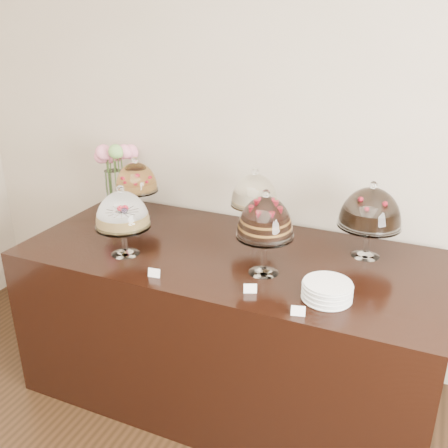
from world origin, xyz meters
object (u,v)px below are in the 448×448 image
at_px(cake_stand_sugar_sponge, 122,213).
at_px(plate_stack, 327,291).
at_px(cake_stand_choco_layer, 265,220).
at_px(cake_stand_fruit_tart, 136,180).
at_px(flower_vase, 114,166).
at_px(display_counter, 228,323).
at_px(cake_stand_cheesecake, 255,193).
at_px(cake_stand_dark_choco, 371,210).

relative_size(cake_stand_sugar_sponge, plate_stack, 1.75).
relative_size(cake_stand_choco_layer, cake_stand_fruit_tart, 1.09).
bearing_deg(flower_vase, plate_stack, -22.11).
bearing_deg(display_counter, flower_vase, 159.37).
bearing_deg(cake_stand_cheesecake, cake_stand_dark_choco, 0.41).
bearing_deg(cake_stand_fruit_tart, cake_stand_choco_layer, -21.12).
bearing_deg(cake_stand_fruit_tart, plate_stack, -20.95).
relative_size(cake_stand_choco_layer, flower_vase, 0.96).
relative_size(cake_stand_choco_layer, cake_stand_cheesecake, 1.06).
bearing_deg(cake_stand_sugar_sponge, plate_stack, -1.80).
bearing_deg(plate_stack, cake_stand_choco_layer, 159.55).
xyz_separation_m(cake_stand_dark_choco, cake_stand_fruit_tart, (-1.38, -0.02, -0.01)).
relative_size(cake_stand_cheesecake, flower_vase, 0.91).
height_order(display_counter, flower_vase, flower_vase).
distance_m(cake_stand_fruit_tart, flower_vase, 0.28).
height_order(cake_stand_choco_layer, cake_stand_fruit_tart, cake_stand_choco_layer).
bearing_deg(cake_stand_choco_layer, cake_stand_dark_choco, 42.35).
distance_m(cake_stand_sugar_sponge, cake_stand_fruit_tart, 0.51).
bearing_deg(cake_stand_dark_choco, plate_stack, -99.61).
distance_m(cake_stand_choco_layer, cake_stand_cheesecake, 0.43).
distance_m(display_counter, cake_stand_dark_choco, 1.01).
height_order(cake_stand_dark_choco, flower_vase, flower_vase).
xyz_separation_m(display_counter, cake_stand_dark_choco, (0.68, 0.25, 0.70)).
bearing_deg(cake_stand_cheesecake, cake_stand_sugar_sponge, -138.66).
bearing_deg(plate_stack, cake_stand_fruit_tart, 159.05).
xyz_separation_m(cake_stand_choco_layer, flower_vase, (-1.20, 0.50, -0.00)).
xyz_separation_m(cake_stand_dark_choco, plate_stack, (-0.09, -0.52, -0.21)).
height_order(cake_stand_cheesecake, cake_stand_dark_choco, cake_stand_dark_choco).
xyz_separation_m(cake_stand_sugar_sponge, cake_stand_cheesecake, (0.54, 0.48, 0.03)).
relative_size(cake_stand_sugar_sponge, cake_stand_dark_choco, 0.93).
distance_m(cake_stand_cheesecake, cake_stand_fruit_tart, 0.76).
distance_m(cake_stand_sugar_sponge, flower_vase, 0.75).
height_order(display_counter, cake_stand_fruit_tart, cake_stand_fruit_tart).
bearing_deg(cake_stand_cheesecake, flower_vase, 173.55).
distance_m(cake_stand_choco_layer, cake_stand_fruit_tart, 1.02).
bearing_deg(flower_vase, display_counter, -20.63).
bearing_deg(cake_stand_choco_layer, cake_stand_fruit_tart, 158.88).
bearing_deg(cake_stand_fruit_tart, cake_stand_dark_choco, 0.92).
height_order(cake_stand_dark_choco, plate_stack, cake_stand_dark_choco).
xyz_separation_m(cake_stand_choco_layer, cake_stand_cheesecake, (-0.20, 0.39, -0.01)).
distance_m(cake_stand_dark_choco, cake_stand_fruit_tart, 1.38).
height_order(cake_stand_choco_layer, plate_stack, cake_stand_choco_layer).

